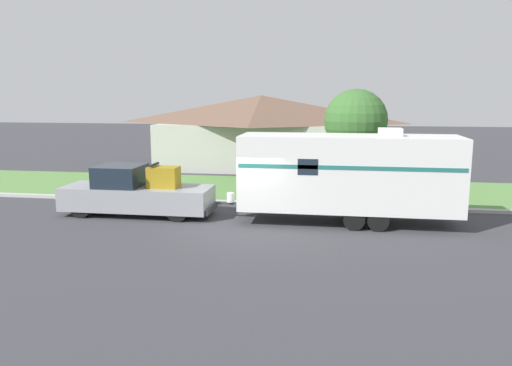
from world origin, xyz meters
TOP-DOWN VIEW (x-y plane):
  - ground_plane at (0.00, 0.00)m, footprint 120.00×120.00m
  - curb_strip at (0.00, 3.75)m, footprint 80.00×0.30m
  - lawn_strip at (0.00, 7.40)m, footprint 80.00×7.00m
  - house_across_street at (-1.68, 15.13)m, footprint 13.47×7.33m
  - pickup_truck at (-4.62, 1.30)m, footprint 5.96×1.92m
  - travel_trailer at (3.56, 1.30)m, footprint 8.88×2.32m
  - mailbox at (-4.58, 4.59)m, footprint 0.48×0.20m
  - tree_in_yard at (3.93, 5.53)m, footprint 2.78×2.78m

SIDE VIEW (x-z plane):
  - ground_plane at x=0.00m, z-range 0.00..0.00m
  - lawn_strip at x=0.00m, z-range 0.00..0.03m
  - curb_strip at x=0.00m, z-range 0.00..0.14m
  - pickup_truck at x=-4.62m, z-range -0.16..1.89m
  - mailbox at x=-4.58m, z-range 0.34..1.61m
  - travel_trailer at x=3.56m, z-range 0.12..3.62m
  - house_across_street at x=-1.68m, z-range 0.08..4.71m
  - tree_in_yard at x=3.93m, z-range 1.06..5.99m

